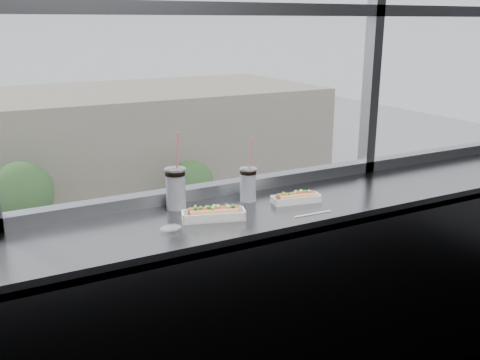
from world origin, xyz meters
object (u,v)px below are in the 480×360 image
car_near_e (325,284)px  car_far_b (53,264)px  hotdog_tray_right (296,198)px  car_far_c (209,235)px  pedestrian_c (94,232)px  hotdog_tray_left (214,214)px  pedestrian_d (128,221)px  wrapper (171,228)px  loose_straw (313,214)px  car_near_d (203,317)px  tree_center (20,194)px  tree_right (191,183)px  soda_cup_right (248,183)px  soda_cup_left (176,186)px

car_near_e → car_far_b: bearing=60.7°
hotdog_tray_right → car_far_c: size_ratio=0.04×
car_far_b → pedestrian_c: (2.90, 3.59, -0.09)m
hotdog_tray_right → car_far_c: 28.70m
hotdog_tray_left → pedestrian_d: hotdog_tray_left is taller
wrapper → pedestrian_c: size_ratio=0.05×
car_far_c → hotdog_tray_left: bearing=160.2°
loose_straw → car_near_d: 20.93m
car_near_e → tree_center: size_ratio=0.99×
tree_center → tree_right: size_ratio=1.26×
soda_cup_right → car_near_d: 20.78m
soda_cup_right → car_far_b: (2.03, 24.16, -11.04)m
car_far_c → tree_right: bearing=-4.5°
pedestrian_c → car_far_c: bearing=-121.8°
hotdog_tray_left → pedestrian_c: 30.47m
loose_straw → car_far_b: 26.88m
car_near_d → tree_center: 13.52m
hotdog_tray_left → car_near_e: 23.83m
car_near_d → pedestrian_d: size_ratio=2.82×
loose_straw → car_far_c: bearing=69.2°
car_far_b → pedestrian_c: bearing=-46.4°
car_far_c → tree_center: tree_center is taller
car_far_b → tree_right: tree_right is taller
pedestrian_d → hotdog_tray_left: bearing=165.4°
hotdog_tray_left → soda_cup_left: bearing=129.8°
hotdog_tray_right → wrapper: (-0.67, -0.06, -0.01)m
wrapper → car_far_b: wrapper is taller
soda_cup_left → car_near_e: soda_cup_left is taller
tree_center → soda_cup_left: bearing=-93.2°
pedestrian_d → car_near_d: bearing=177.7°
pedestrian_d → soda_cup_left: bearing=165.1°
soda_cup_left → pedestrian_c: 30.31m
pedestrian_c → car_near_d: bearing=-171.1°
hotdog_tray_right → tree_center: bearing=98.3°
car_far_b → pedestrian_c: 4.62m
tree_right → loose_straw: bearing=-111.5°
tree_center → car_far_c: bearing=-22.8°
hotdog_tray_left → soda_cup_left: 0.25m
hotdog_tray_left → car_near_d: size_ratio=0.05×
soda_cup_right → tree_right: (11.37, 28.16, -9.12)m
soda_cup_right → pedestrian_d: (7.25, 28.64, -11.16)m
hotdog_tray_left → tree_right: 31.92m
car_far_c → car_far_b: bearing=94.5°
soda_cup_right → pedestrian_c: bearing=79.9°
wrapper → tree_right: 32.03m
soda_cup_left → wrapper: bearing=-116.3°
soda_cup_left → pedestrian_d: soda_cup_left is taller
pedestrian_d → pedestrian_c: bearing=110.8°
tree_right → tree_center: bearing=-180.0°
car_near_e → pedestrian_c: 14.18m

